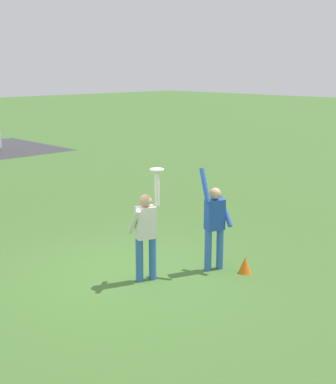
{
  "coord_description": "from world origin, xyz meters",
  "views": [
    {
      "loc": [
        -6.29,
        -7.39,
        3.88
      ],
      "look_at": [
        0.64,
        -0.32,
        1.57
      ],
      "focal_mm": 49.96,
      "sensor_mm": 36.0,
      "label": 1
    }
  ],
  "objects_px": {
    "frisbee_disc": "(157,169)",
    "field_cone_orange": "(245,265)",
    "person_catcher": "(146,230)",
    "person_defender": "(215,222)"
  },
  "relations": [
    {
      "from": "person_catcher",
      "to": "frisbee_disc",
      "type": "height_order",
      "value": "frisbee_disc"
    },
    {
      "from": "person_defender",
      "to": "frisbee_disc",
      "type": "xyz_separation_m",
      "value": [
        -1.11,
        0.44,
        1.11
      ]
    },
    {
      "from": "person_catcher",
      "to": "person_defender",
      "type": "height_order",
      "value": "person_catcher"
    },
    {
      "from": "person_catcher",
      "to": "field_cone_orange",
      "type": "distance_m",
      "value": 2.1
    },
    {
      "from": "person_defender",
      "to": "frisbee_disc",
      "type": "relative_size",
      "value": 8.01
    },
    {
      "from": "person_catcher",
      "to": "frisbee_disc",
      "type": "xyz_separation_m",
      "value": [
        0.21,
        -0.08,
        1.11
      ]
    },
    {
      "from": "frisbee_disc",
      "to": "field_cone_orange",
      "type": "height_order",
      "value": "frisbee_disc"
    },
    {
      "from": "person_defender",
      "to": "field_cone_orange",
      "type": "xyz_separation_m",
      "value": [
        0.29,
        -0.55,
        -0.82
      ]
    },
    {
      "from": "person_defender",
      "to": "frisbee_disc",
      "type": "bearing_deg",
      "value": -0.0
    },
    {
      "from": "frisbee_disc",
      "to": "field_cone_orange",
      "type": "bearing_deg",
      "value": -35.24
    }
  ]
}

